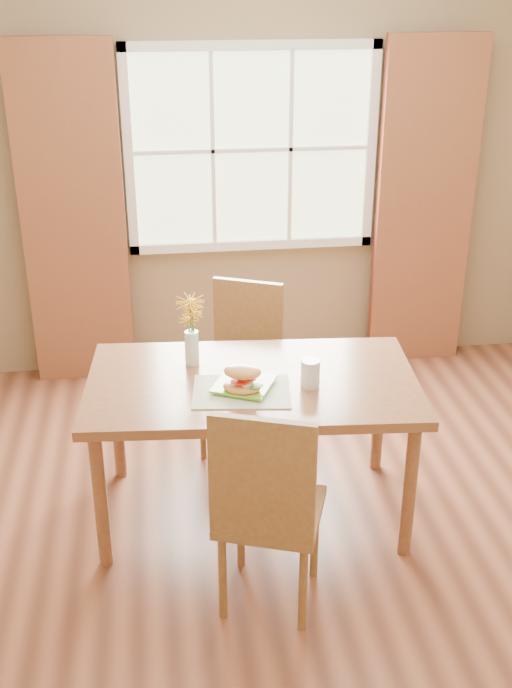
{
  "coord_description": "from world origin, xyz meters",
  "views": [
    {
      "loc": [
        -0.64,
        -3.27,
        2.56
      ],
      "look_at": [
        -0.21,
        0.06,
        0.98
      ],
      "focal_mm": 42.0,
      "sensor_mm": 36.0,
      "label": 1
    }
  ],
  "objects_px": {
    "dining_table": "(252,394)",
    "chair_near": "(267,504)",
    "water_glass": "(310,374)",
    "croissant_sandwich": "(242,379)",
    "flower_vase": "(191,322)",
    "chair_far": "(243,359)"
  },
  "relations": [
    {
      "from": "dining_table",
      "to": "chair_near",
      "type": "xyz_separation_m",
      "value": [
        -0.03,
        -0.7,
        -0.13
      ]
    },
    {
      "from": "dining_table",
      "to": "water_glass",
      "type": "distance_m",
      "value": 0.31
    },
    {
      "from": "dining_table",
      "to": "chair_near",
      "type": "bearing_deg",
      "value": -88.08
    },
    {
      "from": "croissant_sandwich",
      "to": "flower_vase",
      "type": "relative_size",
      "value": 0.58
    },
    {
      "from": "dining_table",
      "to": "croissant_sandwich",
      "type": "distance_m",
      "value": 0.23
    },
    {
      "from": "water_glass",
      "to": "croissant_sandwich",
      "type": "bearing_deg",
      "value": -171.77
    },
    {
      "from": "chair_near",
      "to": "dining_table",
      "type": "bearing_deg",
      "value": 107.08
    },
    {
      "from": "chair_near",
      "to": "croissant_sandwich",
      "type": "bearing_deg",
      "value": 113.06
    },
    {
      "from": "chair_near",
      "to": "water_glass",
      "type": "height_order",
      "value": "chair_near"
    },
    {
      "from": "croissant_sandwich",
      "to": "flower_vase",
      "type": "height_order",
      "value": "flower_vase"
    },
    {
      "from": "dining_table",
      "to": "chair_far",
      "type": "xyz_separation_m",
      "value": [
        0.03,
        0.7,
        -0.16
      ]
    },
    {
      "from": "chair_near",
      "to": "chair_far",
      "type": "distance_m",
      "value": 1.4
    },
    {
      "from": "flower_vase",
      "to": "croissant_sandwich",
      "type": "bearing_deg",
      "value": -59.69
    },
    {
      "from": "dining_table",
      "to": "water_glass",
      "type": "bearing_deg",
      "value": -17.03
    },
    {
      "from": "chair_far",
      "to": "croissant_sandwich",
      "type": "distance_m",
      "value": 0.91
    },
    {
      "from": "dining_table",
      "to": "flower_vase",
      "type": "xyz_separation_m",
      "value": [
        -0.27,
        0.21,
        0.3
      ]
    },
    {
      "from": "croissant_sandwich",
      "to": "water_glass",
      "type": "distance_m",
      "value": 0.33
    },
    {
      "from": "chair_far",
      "to": "water_glass",
      "type": "bearing_deg",
      "value": -50.56
    },
    {
      "from": "dining_table",
      "to": "water_glass",
      "type": "relative_size",
      "value": 12.14
    },
    {
      "from": "dining_table",
      "to": "flower_vase",
      "type": "height_order",
      "value": "flower_vase"
    },
    {
      "from": "dining_table",
      "to": "croissant_sandwich",
      "type": "height_order",
      "value": "croissant_sandwich"
    },
    {
      "from": "dining_table",
      "to": "croissant_sandwich",
      "type": "bearing_deg",
      "value": -108.98
    }
  ]
}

